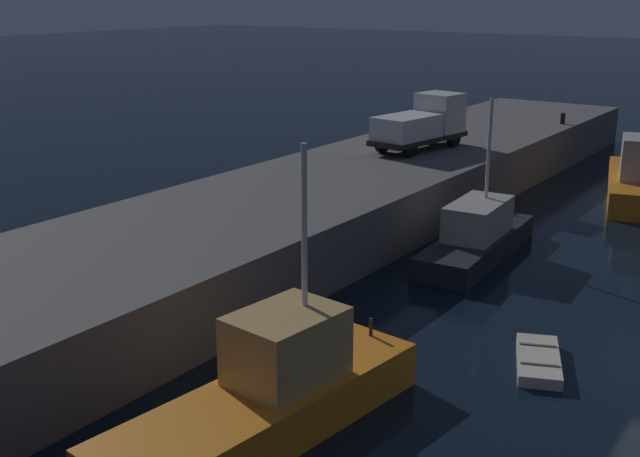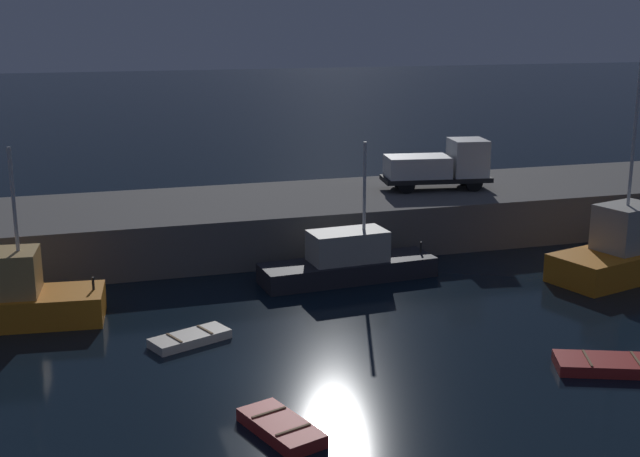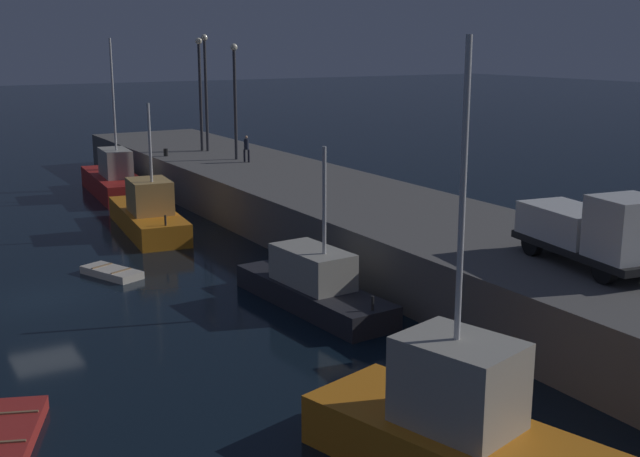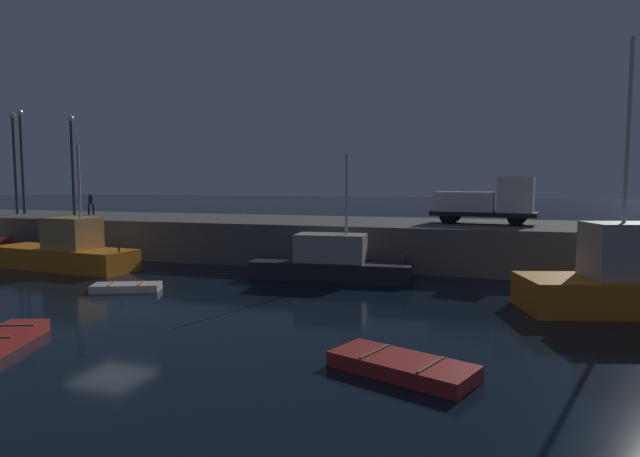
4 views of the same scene
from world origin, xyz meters
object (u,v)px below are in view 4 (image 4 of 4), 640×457
(dinghy_red_small, at_px, (5,338))
(dockworker, at_px, (91,202))
(lamp_post_east, at_px, (22,153))
(fishing_boat_white, at_px, (640,283))
(lamp_post_west, at_px, (14,155))
(fishing_trawler_green, at_px, (65,252))
(rowboat_white_mid, at_px, (402,366))
(lamp_post_central, at_px, (72,156))
(utility_truck, at_px, (488,202))
(fishing_trawler_red, at_px, (331,262))
(dinghy_orange_near, at_px, (127,287))

(dinghy_red_small, height_order, dockworker, dockworker)
(lamp_post_east, relative_size, dockworker, 4.69)
(dinghy_red_small, distance_m, lamp_post_east, 28.36)
(fishing_boat_white, distance_m, lamp_post_west, 40.42)
(fishing_trawler_green, relative_size, rowboat_white_mid, 2.31)
(lamp_post_central, distance_m, utility_truck, 28.81)
(lamp_post_east, distance_m, utility_truck, 33.35)
(fishing_trawler_red, distance_m, fishing_trawler_green, 14.77)
(utility_truck, bearing_deg, dinghy_orange_near, -142.03)
(dinghy_red_small, xyz_separation_m, lamp_post_west, (-20.06, 19.14, 6.62))
(dinghy_orange_near, relative_size, lamp_post_east, 0.40)
(fishing_trawler_green, height_order, utility_truck, fishing_trawler_green)
(fishing_trawler_red, xyz_separation_m, dockworker, (-19.88, 6.67, 2.49))
(dinghy_red_small, height_order, lamp_post_west, lamp_post_west)
(rowboat_white_mid, height_order, lamp_post_west, lamp_post_west)
(lamp_post_central, height_order, dockworker, lamp_post_central)
(lamp_post_west, bearing_deg, utility_truck, 0.07)
(fishing_boat_white, height_order, utility_truck, fishing_boat_white)
(lamp_post_west, distance_m, utility_truck, 33.80)
(fishing_trawler_red, distance_m, rowboat_white_mid, 12.86)
(fishing_boat_white, bearing_deg, utility_truck, 119.45)
(lamp_post_west, xyz_separation_m, lamp_post_east, (0.46, 0.22, 0.12))
(lamp_post_east, relative_size, utility_truck, 1.31)
(fishing_trawler_green, height_order, dinghy_red_small, fishing_trawler_green)
(rowboat_white_mid, relative_size, dinghy_red_small, 1.26)
(dinghy_orange_near, bearing_deg, rowboat_white_mid, -26.25)
(fishing_boat_white, height_order, dinghy_red_small, fishing_boat_white)
(fishing_trawler_red, bearing_deg, lamp_post_east, 165.74)
(dinghy_orange_near, distance_m, utility_truck, 19.44)
(rowboat_white_mid, height_order, utility_truck, utility_truck)
(dinghy_orange_near, xyz_separation_m, lamp_post_central, (-13.58, 12.01, 6.46))
(fishing_boat_white, relative_size, lamp_post_east, 1.27)
(lamp_post_west, xyz_separation_m, lamp_post_central, (5.00, 0.29, -0.19))
(dinghy_red_small, height_order, utility_truck, utility_truck)
(utility_truck, bearing_deg, lamp_post_west, -179.93)
(dinghy_orange_near, bearing_deg, lamp_post_central, 138.53)
(fishing_trawler_green, bearing_deg, dinghy_red_small, -53.48)
(dinghy_orange_near, bearing_deg, dinghy_red_small, -78.76)
(dinghy_red_small, xyz_separation_m, lamp_post_central, (-15.06, 19.43, 6.43))
(fishing_trawler_green, distance_m, rowboat_white_mid, 22.43)
(dinghy_orange_near, xyz_separation_m, utility_truck, (15.07, 11.76, 3.50))
(lamp_post_central, bearing_deg, dinghy_orange_near, -41.47)
(lamp_post_central, relative_size, utility_truck, 1.21)
(fishing_trawler_green, distance_m, lamp_post_west, 15.16)
(lamp_post_west, relative_size, dockworker, 4.56)
(dinghy_orange_near, relative_size, lamp_post_west, 0.41)
(fishing_boat_white, height_order, lamp_post_west, lamp_post_west)
(lamp_post_west, relative_size, lamp_post_east, 0.97)
(dinghy_orange_near, height_order, rowboat_white_mid, rowboat_white_mid)
(fishing_trawler_green, bearing_deg, dinghy_orange_near, -29.66)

